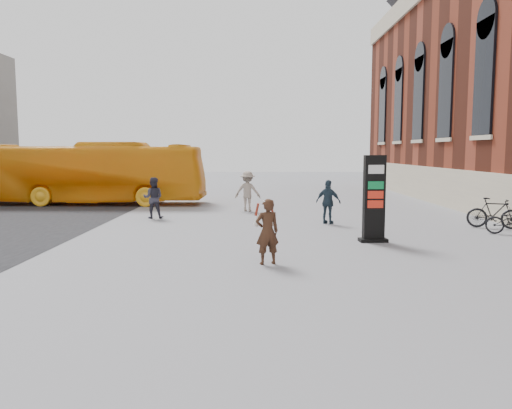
{
  "coord_description": "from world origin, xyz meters",
  "views": [
    {
      "loc": [
        0.57,
        -12.02,
        2.63
      ],
      "look_at": [
        0.52,
        0.39,
        1.29
      ],
      "focal_mm": 35.0,
      "sensor_mm": 36.0,
      "label": 1
    }
  ],
  "objects_px": {
    "woman": "(267,231)",
    "pedestrian_c": "(328,202)",
    "bus": "(93,173)",
    "info_pylon": "(374,199)",
    "bike_7": "(494,213)",
    "pedestrian_b": "(248,191)",
    "pedestrian_a": "(153,198)"
  },
  "relations": [
    {
      "from": "pedestrian_a",
      "to": "pedestrian_b",
      "type": "relative_size",
      "value": 0.92
    },
    {
      "from": "bus",
      "to": "pedestrian_c",
      "type": "height_order",
      "value": "bus"
    },
    {
      "from": "pedestrian_b",
      "to": "bike_7",
      "type": "bearing_deg",
      "value": 159.53
    },
    {
      "from": "bus",
      "to": "woman",
      "type": "bearing_deg",
      "value": -146.24
    },
    {
      "from": "woman",
      "to": "bus",
      "type": "height_order",
      "value": "bus"
    },
    {
      "from": "bus",
      "to": "pedestrian_a",
      "type": "height_order",
      "value": "bus"
    },
    {
      "from": "pedestrian_b",
      "to": "pedestrian_c",
      "type": "xyz_separation_m",
      "value": [
        2.99,
        -3.78,
        -0.08
      ]
    },
    {
      "from": "pedestrian_b",
      "to": "pedestrian_c",
      "type": "relative_size",
      "value": 1.1
    },
    {
      "from": "bus",
      "to": "bike_7",
      "type": "xyz_separation_m",
      "value": [
        16.18,
        -7.75,
        -1.0
      ]
    },
    {
      "from": "woman",
      "to": "bus",
      "type": "bearing_deg",
      "value": -73.71
    },
    {
      "from": "pedestrian_b",
      "to": "bike_7",
      "type": "relative_size",
      "value": 1.0
    },
    {
      "from": "info_pylon",
      "to": "pedestrian_c",
      "type": "xyz_separation_m",
      "value": [
        -0.8,
        3.59,
        -0.46
      ]
    },
    {
      "from": "pedestrian_a",
      "to": "pedestrian_b",
      "type": "distance_m",
      "value": 4.32
    },
    {
      "from": "pedestrian_c",
      "to": "pedestrian_b",
      "type": "bearing_deg",
      "value": -21.62
    },
    {
      "from": "pedestrian_a",
      "to": "bike_7",
      "type": "distance_m",
      "value": 12.38
    },
    {
      "from": "bus",
      "to": "pedestrian_b",
      "type": "xyz_separation_m",
      "value": [
        7.7,
        -2.9,
        -0.65
      ]
    },
    {
      "from": "woman",
      "to": "pedestrian_c",
      "type": "height_order",
      "value": "pedestrian_c"
    },
    {
      "from": "pedestrian_b",
      "to": "info_pylon",
      "type": "bearing_deg",
      "value": 126.53
    },
    {
      "from": "woman",
      "to": "pedestrian_a",
      "type": "relative_size",
      "value": 0.96
    },
    {
      "from": "info_pylon",
      "to": "pedestrian_a",
      "type": "bearing_deg",
      "value": 141.92
    },
    {
      "from": "info_pylon",
      "to": "woman",
      "type": "bearing_deg",
      "value": -141.31
    },
    {
      "from": "woman",
      "to": "bike_7",
      "type": "relative_size",
      "value": 0.88
    },
    {
      "from": "woman",
      "to": "bike_7",
      "type": "distance_m",
      "value": 9.5
    },
    {
      "from": "info_pylon",
      "to": "pedestrian_c",
      "type": "height_order",
      "value": "info_pylon"
    },
    {
      "from": "pedestrian_a",
      "to": "bike_7",
      "type": "height_order",
      "value": "pedestrian_a"
    },
    {
      "from": "info_pylon",
      "to": "pedestrian_c",
      "type": "relative_size",
      "value": 1.58
    },
    {
      "from": "bike_7",
      "to": "pedestrian_a",
      "type": "bearing_deg",
      "value": 101.04
    },
    {
      "from": "woman",
      "to": "info_pylon",
      "type": "bearing_deg",
      "value": -153.61
    },
    {
      "from": "bus",
      "to": "pedestrian_c",
      "type": "relative_size",
      "value": 6.89
    },
    {
      "from": "pedestrian_c",
      "to": "bike_7",
      "type": "distance_m",
      "value": 5.6
    },
    {
      "from": "pedestrian_c",
      "to": "pedestrian_a",
      "type": "bearing_deg",
      "value": 17.6
    },
    {
      "from": "info_pylon",
      "to": "pedestrian_a",
      "type": "distance_m",
      "value": 9.0
    }
  ]
}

